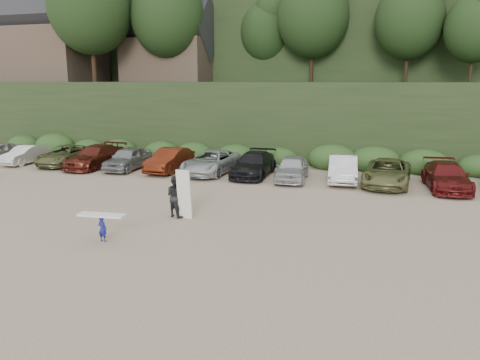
% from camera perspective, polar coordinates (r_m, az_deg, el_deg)
% --- Properties ---
extents(ground, '(120.00, 120.00, 0.00)m').
position_cam_1_polar(ground, '(21.30, -5.98, -4.82)').
color(ground, tan).
rests_on(ground, ground).
extents(hillside_backdrop, '(90.00, 41.50, 28.00)m').
position_cam_1_polar(hillside_backdrop, '(55.53, 8.62, 17.20)').
color(hillside_backdrop, black).
rests_on(hillside_backdrop, ground).
extents(parked_cars, '(39.70, 6.09, 1.59)m').
position_cam_1_polar(parked_cars, '(30.77, -1.27, 1.97)').
color(parked_cars, '#A3A3A8').
rests_on(parked_cars, ground).
extents(child_surfer, '(1.88, 0.68, 1.11)m').
position_cam_1_polar(child_surfer, '(18.96, -16.47, -5.03)').
color(child_surfer, navy).
rests_on(child_surfer, ground).
extents(adult_surfer, '(1.41, 1.03, 2.28)m').
position_cam_1_polar(adult_surfer, '(21.55, -7.77, -1.96)').
color(adult_surfer, black).
rests_on(adult_surfer, ground).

